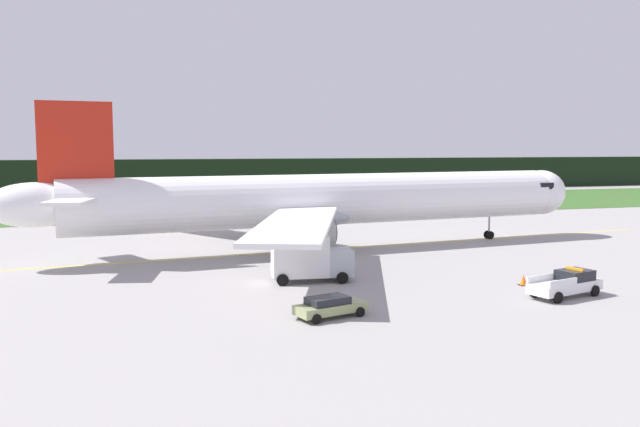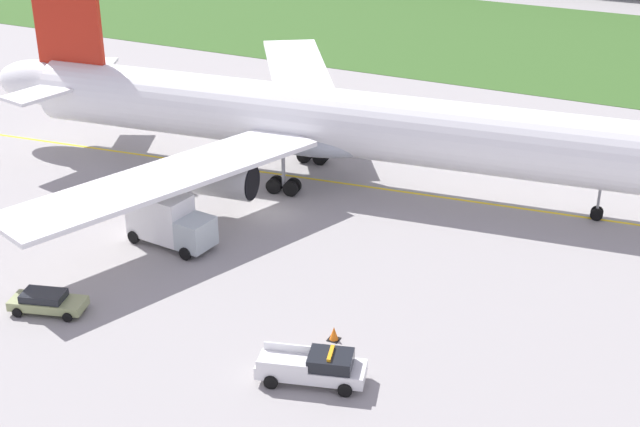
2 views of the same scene
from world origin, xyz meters
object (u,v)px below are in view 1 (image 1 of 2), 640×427
at_px(ops_pickup_truck, 567,284).
at_px(apron_cone, 523,280).
at_px(catering_truck, 309,258).
at_px(staff_car, 330,306).
at_px(airliner, 323,201).

height_order(ops_pickup_truck, apron_cone, ops_pickup_truck).
bearing_deg(catering_truck, staff_car, -98.44).
distance_m(airliner, catering_truck, 15.81).
bearing_deg(staff_car, apron_cone, 15.57).
height_order(staff_car, apron_cone, staff_car).
height_order(airliner, apron_cone, airliner).
xyz_separation_m(airliner, ops_pickup_truck, (10.37, -24.34, -4.02)).
bearing_deg(catering_truck, airliner, 69.28).
relative_size(staff_car, apron_cone, 5.77).
relative_size(ops_pickup_truck, apron_cone, 7.27).
relative_size(ops_pickup_truck, staff_car, 1.26).
xyz_separation_m(catering_truck, staff_car, (-1.55, -10.47, -1.16)).
height_order(catering_truck, staff_car, catering_truck).
bearing_deg(apron_cone, airliner, 115.24).
bearing_deg(catering_truck, ops_pickup_truck, -31.79).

